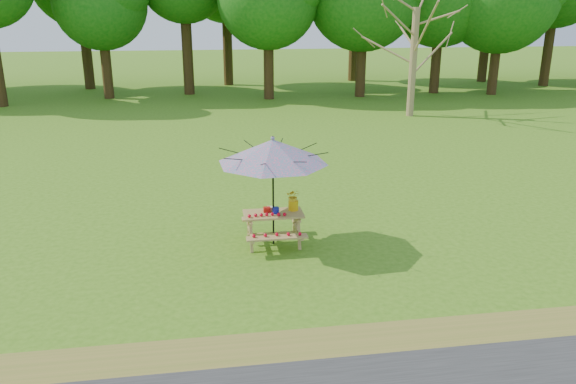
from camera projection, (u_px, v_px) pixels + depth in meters
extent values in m
plane|color=#3D7115|center=(512.00, 251.00, 11.18)|extent=(120.00, 120.00, 0.00)
cylinder|color=olive|center=(413.00, 63.00, 24.65)|extent=(0.34, 0.34, 4.68)
cube|color=#A17F48|center=(273.00, 214.00, 11.32)|extent=(1.20, 0.62, 0.04)
cube|color=#A17F48|center=(277.00, 238.00, 10.89)|extent=(1.20, 0.22, 0.04)
cube|color=#A17F48|center=(270.00, 218.00, 11.93)|extent=(1.20, 0.22, 0.04)
cylinder|color=black|center=(273.00, 192.00, 11.17)|extent=(0.04, 0.04, 2.25)
cone|color=teal|center=(273.00, 151.00, 10.92)|extent=(2.78, 2.78, 0.47)
sphere|color=teal|center=(273.00, 138.00, 10.84)|extent=(0.08, 0.08, 0.08)
cube|color=#AF140E|center=(267.00, 210.00, 11.35)|extent=(0.14, 0.12, 0.10)
cylinder|color=#141BA3|center=(276.00, 210.00, 11.26)|extent=(0.13, 0.13, 0.13)
cube|color=beige|center=(271.00, 208.00, 11.47)|extent=(0.13, 0.13, 0.07)
cylinder|color=#EBAD0C|center=(293.00, 205.00, 11.45)|extent=(0.20, 0.20, 0.20)
imported|color=gold|center=(293.00, 196.00, 11.39)|extent=(0.31, 0.28, 0.31)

